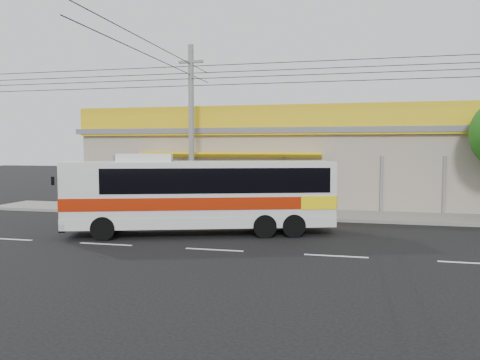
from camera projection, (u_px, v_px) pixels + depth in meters
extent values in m
plane|color=black|center=(232.00, 236.00, 18.08)|extent=(120.00, 120.00, 0.00)
cube|color=slate|center=(261.00, 213.00, 23.90)|extent=(30.00, 3.20, 0.15)
cube|color=#A49884|center=(277.00, 169.00, 29.20)|extent=(22.00, 8.00, 4.20)
cube|color=#575A5F|center=(277.00, 133.00, 29.05)|extent=(22.60, 8.60, 0.30)
cube|color=yellow|center=(266.00, 120.00, 25.00)|extent=(22.00, 0.24, 1.60)
cube|color=#A91F09|center=(230.00, 120.00, 25.43)|extent=(9.00, 0.10, 1.20)
cube|color=#14731B|center=(393.00, 118.00, 23.51)|extent=(2.40, 0.10, 1.10)
cube|color=navy|center=(451.00, 117.00, 22.90)|extent=(2.20, 0.10, 1.10)
cube|color=#A91F09|center=(113.00, 122.00, 27.01)|extent=(3.00, 0.10, 1.10)
cube|color=yellow|center=(229.00, 155.00, 25.41)|extent=(10.00, 1.20, 0.37)
cube|color=silver|center=(201.00, 193.00, 18.39)|extent=(10.46, 5.23, 2.49)
cube|color=#A71F07|center=(201.00, 201.00, 18.41)|extent=(10.51, 5.28, 0.47)
cube|color=yellow|center=(312.00, 200.00, 18.79)|extent=(1.99, 2.52, 0.52)
cube|color=black|center=(216.00, 179.00, 18.40)|extent=(8.84, 4.73, 0.94)
cube|color=black|center=(68.00, 184.00, 17.93)|extent=(0.71, 1.84, 1.29)
cube|color=silver|center=(145.00, 158.00, 18.11)|extent=(2.33, 1.78, 0.31)
cylinder|color=black|center=(103.00, 229.00, 17.20)|extent=(0.93, 0.54, 0.89)
cylinder|color=black|center=(113.00, 220.00, 19.13)|extent=(0.93, 0.54, 0.89)
cylinder|color=black|center=(294.00, 226.00, 17.81)|extent=(0.93, 0.54, 0.89)
cylinder|color=black|center=(284.00, 218.00, 19.73)|extent=(0.93, 0.54, 0.89)
imported|color=maroon|center=(169.00, 197.00, 25.72)|extent=(2.12, 0.81, 1.10)
imported|color=black|center=(104.00, 199.00, 25.66)|extent=(1.56, 0.86, 0.90)
cylinder|color=slate|center=(191.00, 130.00, 23.82)|extent=(0.28, 0.28, 8.60)
cube|color=slate|center=(191.00, 62.00, 23.58)|extent=(1.29, 0.13, 0.13)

